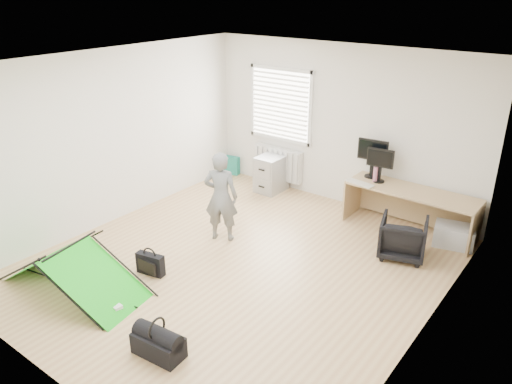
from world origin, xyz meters
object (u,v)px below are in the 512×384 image
Objects in this scene: storage_crate at (454,235)px; thermos at (375,174)px; monitor_left at (372,163)px; duffel_bag at (159,345)px; filing_cabinet at (271,173)px; laptop_bag at (150,264)px; person at (221,197)px; kite at (73,267)px; office_chair at (403,238)px; desk at (410,211)px; monitor_right at (380,170)px.

thermos is at bearing 178.65° from storage_crate.
monitor_left reaches higher than duffel_bag.
laptop_bag is (0.39, -3.29, -0.19)m from filing_cabinet.
filing_cabinet is 3.32m from laptop_bag.
kite is at bearing 47.96° from person.
thermos is (2.02, -0.04, 0.46)m from filing_cabinet.
kite reaches higher than office_chair.
filing_cabinet is at bearing 177.91° from monitor_left.
laptop_bag is (-2.47, -2.46, -0.14)m from office_chair.
kite is at bearing -91.56° from filing_cabinet.
desk reaches higher than office_chair.
laptop_bag is at bearing 135.86° from duffel_bag.
office_chair is at bearing 179.95° from person.
person reaches higher than desk.
storage_crate is at bearing -2.82° from desk.
office_chair is 3.68m from duffel_bag.
storage_crate is at bearing -139.55° from office_chair.
office_chair is 0.46× the size of person.
desk is 0.73m from storage_crate.
monitor_left reaches higher than thermos.
desk is 4.39m from duffel_bag.
desk is 1.01× the size of kite.
person is 1.43m from laptop_bag.
duffel_bag is at bearing -98.86° from monitor_left.
filing_cabinet is 2.06m from person.
filing_cabinet is 2.08m from thermos.
office_chair is at bearing -122.91° from storage_crate.
laptop_bag is at bearing -132.61° from storage_crate.
thermos is 0.63× the size of laptop_bag.
monitor_right is (2.07, -0.00, 0.54)m from filing_cabinet.
thermos is at bearing -54.30° from monitor_left.
thermos is at bearing -177.79° from desk.
storage_crate is (0.49, 0.76, -0.13)m from office_chair.
person is 2.65m from duffel_bag.
storage_crate is at bearing 35.73° from laptop_bag.
person reaches higher than monitor_left.
office_chair is at bearing -43.55° from thermos.
thermos is (0.14, -0.16, -0.11)m from monitor_left.
thermos is at bearing -154.25° from person.
monitor_left reaches higher than kite.
filing_cabinet is 4.09m from kite.
desk is 3.12× the size of office_chair.
filing_cabinet is 1.20× the size of storage_crate.
laptop_bag is at bearing -83.15° from filing_cabinet.
laptop_bag is at bearing 28.26° from office_chair.
kite is 3.50× the size of storage_crate.
desk is at bearing -91.27° from office_chair.
person is at bearing -128.46° from thermos.
desk is 4.10× the size of monitor_left.
thermos reaches higher than laptop_bag.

